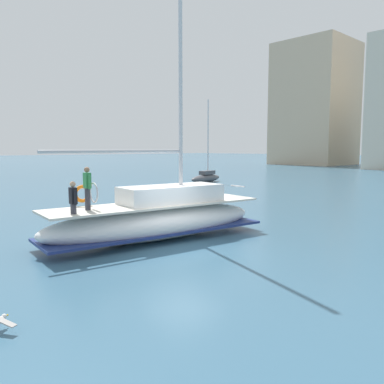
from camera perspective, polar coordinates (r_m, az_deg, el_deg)
name	(u,v)px	position (r m, az deg, el deg)	size (l,w,h in m)	color
ground_plane	(184,248)	(14.99, -1.09, -8.05)	(400.00, 400.00, 0.00)	#38607A
main_sailboat	(158,217)	(16.30, -4.89, -3.62)	(3.72, 9.84, 13.54)	white
moored_sloop_near	(206,177)	(43.23, 2.04, 2.18)	(2.33, 5.45, 8.90)	#4C4C51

